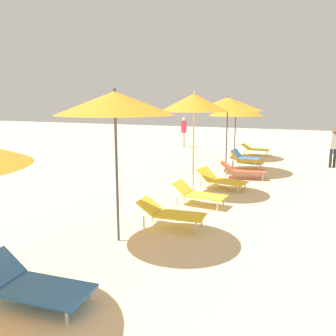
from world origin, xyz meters
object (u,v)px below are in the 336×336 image
Objects in this scene: lounger_sixth_inland at (242,170)px; lounger_farthest_shoreside at (255,149)px; lounger_third_shoreside at (32,284)px; lounger_farthest_inland at (245,157)px; umbrella_farthest at (236,108)px; lounger_fifth_inland at (199,194)px; umbrella_sixth at (228,104)px; lounger_sixth_shoreside at (246,160)px; person_walking_mid at (334,145)px; umbrella_fifth at (194,103)px; lounger_fifth_shoreside at (221,179)px; person_walking_near at (184,129)px; lounger_fourth_shoreside at (171,213)px; umbrella_fourth at (115,103)px.

lounger_sixth_inland is 1.21× the size of lounger_farthest_shoreside.
lounger_farthest_shoreside is at bearing 83.01° from lounger_third_shoreside.
umbrella_farthest is at bearing 131.88° from lounger_farthest_inland.
lounger_sixth_inland is 1.24× the size of lounger_farthest_inland.
lounger_fifth_inland is 5.11m from umbrella_sixth.
person_walking_mid is at bearing 17.11° from lounger_sixth_shoreside.
umbrella_fifth is 2.52m from lounger_fifth_shoreside.
person_walking_near reaches higher than lounger_sixth_shoreside.
lounger_sixth_shoreside is 1.35m from lounger_farthest_inland.
person_walking_mid is at bearing 34.86° from umbrella_sixth.
lounger_sixth_inland is 5.70m from lounger_farthest_shoreside.
lounger_sixth_shoreside is 0.51× the size of umbrella_farthest.
lounger_third_shoreside is 1.23× the size of lounger_farthest_inland.
umbrella_sixth is 7.61m from person_walking_near.
lounger_fourth_shoreside is at bearing -100.64° from lounger_sixth_shoreside.
lounger_third_shoreside is at bearing -82.11° from lounger_farthest_inland.
lounger_third_shoreside is at bearing -80.59° from person_walking_near.
person_walking_near is at bearing 143.20° from umbrella_farthest.
umbrella_sixth reaches higher than lounger_third_shoreside.
lounger_sixth_inland is 1.05× the size of person_walking_mid.
lounger_third_shoreside is 1.05× the size of person_walking_mid.
umbrella_sixth reaches higher than lounger_fifth_inland.
lounger_farthest_inland is (-0.32, 8.58, -0.07)m from lounger_fourth_shoreside.
lounger_fifth_shoreside is at bearing -79.66° from umbrella_farthest.
lounger_farthest_shoreside is at bearing 88.60° from umbrella_fifth.
lounger_third_shoreside is 0.56× the size of umbrella_fifth.
lounger_fifth_shoreside reaches higher than lounger_third_shoreside.
lounger_sixth_inland is at bearing 81.38° from lounger_fourth_shoreside.
umbrella_farthest is at bearing -130.61° from person_walking_mid.
lounger_farthest_inland is at bearing -113.67° from person_walking_mid.
lounger_fourth_shoreside reaches higher than lounger_farthest_shoreside.
umbrella_sixth is (-0.05, 9.62, 2.26)m from lounger_third_shoreside.
lounger_third_shoreside is 7.00m from lounger_fifth_shoreside.
lounger_farthest_inland is (-0.60, 3.19, -0.06)m from lounger_sixth_inland.
lounger_fifth_inland is 1.01× the size of lounger_farthest_shoreside.
umbrella_farthest is at bearing 98.72° from umbrella_sixth.
umbrella_fifth is at bearing 89.16° from umbrella_fourth.
umbrella_fifth is at bearing 121.14° from lounger_fifth_inland.
umbrella_fifth is 1.78× the size of lounger_sixth_inland.
umbrella_fourth reaches higher than lounger_fourth_shoreside.
lounger_fifth_inland is at bearing 84.82° from lounger_fourth_shoreside.
lounger_fifth_inland is at bearing -81.43° from lounger_fifth_shoreside.
person_walking_near is (-4.22, 9.70, -1.52)m from umbrella_fifth.
umbrella_fourth is at bearing -110.70° from lounger_sixth_inland.
lounger_sixth_shoreside is at bearing 80.87° from lounger_third_shoreside.
person_walking_mid reaches higher than lounger_farthest_shoreside.
lounger_fourth_shoreside is 8.59m from lounger_farthest_inland.
umbrella_fifth is 3.54m from umbrella_sixth.
lounger_fifth_shoreside is at bearing -77.60° from umbrella_sixth.
umbrella_sixth is 1.64× the size of person_walking_near.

